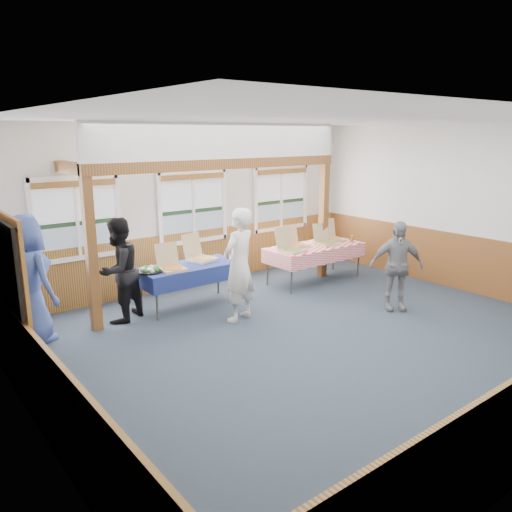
{
  "coord_description": "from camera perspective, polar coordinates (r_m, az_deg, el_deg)",
  "views": [
    {
      "loc": [
        -5.05,
        -5.07,
        3.01
      ],
      "look_at": [
        -0.33,
        1.0,
        1.12
      ],
      "focal_mm": 35.0,
      "sensor_mm": 36.0,
      "label": 1
    }
  ],
  "objects": [
    {
      "name": "floor",
      "position": [
        7.77,
        6.53,
        -9.07
      ],
      "size": [
        8.0,
        8.0,
        0.0
      ],
      "primitive_type": "plane",
      "color": "#293342",
      "rests_on": "ground"
    },
    {
      "name": "ceiling",
      "position": [
        7.16,
        7.25,
        15.24
      ],
      "size": [
        8.0,
        8.0,
        0.0
      ],
      "primitive_type": "plane",
      "rotation": [
        3.14,
        0.0,
        0.0
      ],
      "color": "white",
      "rests_on": "wall_back"
    },
    {
      "name": "wall_back",
      "position": [
        10.05,
        -7.34,
        5.64
      ],
      "size": [
        8.0,
        0.0,
        8.0
      ],
      "primitive_type": "plane",
      "rotation": [
        1.57,
        0.0,
        0.0
      ],
      "color": "silver",
      "rests_on": "floor"
    },
    {
      "name": "wall_left",
      "position": [
        5.37,
        -25.21,
        -2.75
      ],
      "size": [
        0.0,
        8.0,
        8.0
      ],
      "primitive_type": "plane",
      "rotation": [
        1.57,
        0.0,
        1.57
      ],
      "color": "silver",
      "rests_on": "floor"
    },
    {
      "name": "wall_right",
      "position": [
        10.47,
        22.72,
        5.01
      ],
      "size": [
        0.0,
        8.0,
        8.0
      ],
      "primitive_type": "plane",
      "rotation": [
        1.57,
        0.0,
        -1.57
      ],
      "color": "silver",
      "rests_on": "floor"
    },
    {
      "name": "wainscot_back",
      "position": [
        10.23,
        -7.09,
        -0.2
      ],
      "size": [
        7.98,
        0.05,
        1.1
      ],
      "primitive_type": "cube",
      "color": "brown",
      "rests_on": "floor"
    },
    {
      "name": "wainscot_left",
      "position": [
        5.74,
        -23.87,
        -12.82
      ],
      "size": [
        0.05,
        6.98,
        1.1
      ],
      "primitive_type": "cube",
      "color": "brown",
      "rests_on": "floor"
    },
    {
      "name": "wainscot_right",
      "position": [
        10.64,
        22.13,
        -0.58
      ],
      "size": [
        0.05,
        6.98,
        1.1
      ],
      "primitive_type": "cube",
      "color": "brown",
      "rests_on": "floor"
    },
    {
      "name": "cased_opening",
      "position": [
        6.38,
        -26.22,
        -5.54
      ],
      "size": [
        0.06,
        1.3,
        2.1
      ],
      "primitive_type": "cube",
      "color": "#383838",
      "rests_on": "wall_left"
    },
    {
      "name": "window_left",
      "position": [
        9.06,
        -19.84,
        4.55
      ],
      "size": [
        1.56,
        0.1,
        1.46
      ],
      "color": "white",
      "rests_on": "wall_back"
    },
    {
      "name": "window_mid",
      "position": [
        10.0,
        -7.23,
        6.06
      ],
      "size": [
        1.56,
        0.1,
        1.46
      ],
      "color": "white",
      "rests_on": "wall_back"
    },
    {
      "name": "window_right",
      "position": [
        11.34,
        2.87,
        7.06
      ],
      "size": [
        1.56,
        0.1,
        1.46
      ],
      "color": "white",
      "rests_on": "wall_back"
    },
    {
      "name": "post_left",
      "position": [
        8.01,
        -18.29,
        0.05
      ],
      "size": [
        0.15,
        0.15,
        2.4
      ],
      "primitive_type": "cube",
      "color": "#5B3D14",
      "rests_on": "floor"
    },
    {
      "name": "post_right",
      "position": [
        10.71,
        7.71,
        3.96
      ],
      "size": [
        0.15,
        0.15,
        2.4
      ],
      "primitive_type": "cube",
      "color": "#5B3D14",
      "rests_on": "floor"
    },
    {
      "name": "cross_beam",
      "position": [
        8.95,
        -3.52,
        10.47
      ],
      "size": [
        5.15,
        0.18,
        0.18
      ],
      "primitive_type": "cube",
      "color": "#5B3D14",
      "rests_on": "post_left"
    },
    {
      "name": "table_left",
      "position": [
        8.87,
        -7.65,
        -1.4
      ],
      "size": [
        1.94,
        1.52,
        0.76
      ],
      "rotation": [
        0.0,
        0.0,
        -0.42
      ],
      "color": "#383838",
      "rests_on": "floor"
    },
    {
      "name": "table_right",
      "position": [
        10.4,
        6.73,
        0.92
      ],
      "size": [
        2.29,
        1.8,
        0.76
      ],
      "rotation": [
        0.0,
        0.0,
        0.43
      ],
      "color": "#383838",
      "rests_on": "floor"
    },
    {
      "name": "pizza_box_a",
      "position": [
        8.57,
        -9.6,
        -1.17
      ],
      "size": [
        0.44,
        0.52,
        0.43
      ],
      "rotation": [
        0.0,
        0.0,
        -0.09
      ],
      "color": "#CCB088",
      "rests_on": "table_left"
    },
    {
      "name": "pizza_box_b",
      "position": [
        9.15,
        -6.36,
        -0.08
      ],
      "size": [
        0.54,
        0.61,
        0.47
      ],
      "rotation": [
        0.0,
        0.0,
        0.24
      ],
      "color": "#CCB088",
      "rests_on": "table_left"
    },
    {
      "name": "pizza_box_c",
      "position": [
        9.8,
        4.0,
        0.9
      ],
      "size": [
        0.44,
        0.53,
        0.46
      ],
      "rotation": [
        0.0,
        0.0,
        0.06
      ],
      "color": "#CCB088",
      "rests_on": "table_right"
    },
    {
      "name": "pizza_box_d",
      "position": [
        10.27,
        4.6,
        1.48
      ],
      "size": [
        0.38,
        0.47,
        0.42
      ],
      "rotation": [
        0.0,
        0.0,
        -0.0
      ],
      "color": "#CCB088",
      "rests_on": "table_right"
    },
    {
      "name": "pizza_box_e",
      "position": [
        10.5,
        8.04,
        1.65
      ],
      "size": [
        0.44,
        0.51,
        0.42
      ],
      "rotation": [
        0.0,
        0.0,
        -0.12
      ],
      "color": "#CCB088",
      "rests_on": "table_right"
    },
    {
      "name": "pizza_box_f",
      "position": [
        10.93,
        8.69,
        2.12
      ],
      "size": [
        0.49,
        0.56,
        0.44
      ],
      "rotation": [
        0.0,
        0.0,
        -0.2
      ],
      "color": "#CCB088",
      "rests_on": "table_right"
    },
    {
      "name": "veggie_tray",
      "position": [
        8.51,
        -12.02,
        -1.61
      ],
      "size": [
        0.42,
        0.42,
        0.1
      ],
      "color": "black",
      "rests_on": "table_left"
    },
    {
      "name": "drink_glass",
      "position": [
        10.81,
        10.89,
        1.95
      ],
      "size": [
        0.07,
        0.07,
        0.15
      ],
      "primitive_type": "cylinder",
      "color": "#A25B1B",
      "rests_on": "table_right"
    },
    {
      "name": "woman_white",
      "position": [
        8.08,
        -1.95,
        -1.06
      ],
      "size": [
        0.79,
        0.64,
        1.87
      ],
      "primitive_type": "imported",
      "rotation": [
        0.0,
        0.0,
        3.45
      ],
      "color": "white",
      "rests_on": "floor"
    },
    {
      "name": "woman_black",
      "position": [
        8.37,
        -15.43,
        -1.59
      ],
      "size": [
        1.04,
        0.97,
        1.71
      ],
      "primitive_type": "imported",
      "rotation": [
        0.0,
        0.0,
        3.63
      ],
      "color": "black",
      "rests_on": "floor"
    },
    {
      "name": "man_blue",
      "position": [
        7.92,
        -24.64,
        -2.49
      ],
      "size": [
        0.93,
        1.1,
        1.91
      ],
      "primitive_type": "imported",
      "rotation": [
        0.0,
        0.0,
        1.97
      ],
      "color": "#3B4E93",
      "rests_on": "floor"
    },
    {
      "name": "person_grey",
      "position": [
        8.95,
        15.74,
        -1.09
      ],
      "size": [
        0.97,
        0.86,
        1.57
      ],
      "primitive_type": "imported",
      "rotation": [
        0.0,
        0.0,
        -0.64
      ],
      "color": "gray",
      "rests_on": "floor"
    }
  ]
}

